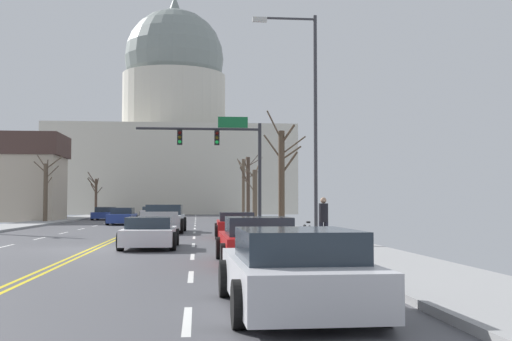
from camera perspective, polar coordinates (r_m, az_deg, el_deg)
ground at (r=22.93m, az=-14.53°, el=-6.85°), size 20.00×180.00×0.20m
signal_gantry at (r=40.12m, az=-2.78°, el=2.01°), size 7.91×0.41×6.95m
street_lamp_right at (r=24.73m, az=4.67°, el=5.69°), size 2.53×0.24×8.81m
capitol_building at (r=99.53m, az=-7.41°, el=3.00°), size 35.48×23.09×34.34m
pickup_truck_near_00 at (r=35.27m, az=-8.34°, el=-4.41°), size 2.48×5.41×1.52m
sedan_near_01 at (r=29.49m, az=-1.81°, el=-4.99°), size 2.02×4.43×1.19m
sedan_near_02 at (r=23.13m, az=-9.55°, el=-5.62°), size 2.01×4.30×1.11m
sedan_near_03 at (r=17.03m, az=0.10°, el=-6.43°), size 2.11×4.56×1.25m
sedan_near_04 at (r=9.73m, az=3.48°, el=-9.06°), size 2.18×4.57×1.23m
sedan_oncoming_00 at (r=48.14m, az=-11.96°, el=-4.09°), size 2.02×4.35×1.26m
sedan_oncoming_01 at (r=62.08m, az=-13.44°, el=-3.82°), size 2.18×4.60×1.21m
sedan_oncoming_02 at (r=75.03m, az=-9.54°, el=-3.70°), size 2.11×4.68×1.18m
bare_tree_00 at (r=32.82m, az=2.36°, el=-0.53°), size 2.11×1.64×6.20m
bare_tree_01 at (r=76.97m, az=-14.26°, el=-2.09°), size 1.81×2.11×5.15m
bare_tree_02 at (r=63.49m, az=-0.72°, el=-1.38°), size 2.37×2.07×6.39m
bare_tree_03 at (r=53.85m, az=-18.43°, el=-1.62°), size 2.66×2.49×5.46m
bare_tree_04 at (r=68.31m, az=-1.15°, el=-1.34°), size 1.34×2.38×6.54m
bare_tree_06 at (r=49.86m, az=-0.11°, el=-2.13°), size 1.48×2.21×4.70m
pedestrian_00 at (r=23.03m, az=6.10°, el=-4.29°), size 0.35×0.34×1.68m
bicycle_parked at (r=22.97m, az=4.64°, el=-5.76°), size 0.12×1.77×0.85m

